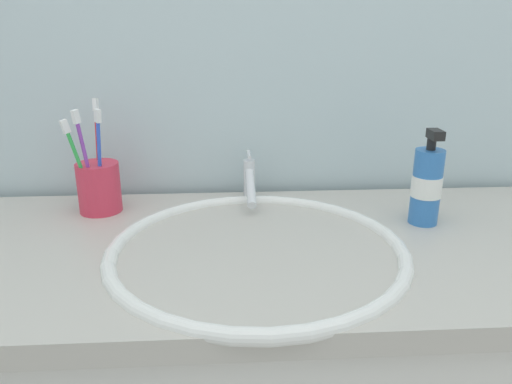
% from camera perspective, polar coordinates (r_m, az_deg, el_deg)
% --- Properties ---
extents(tiled_wall_back, '(2.44, 0.04, 2.40)m').
position_cam_1_polar(tiled_wall_back, '(1.06, -0.17, 18.17)').
color(tiled_wall_back, silver).
rests_on(tiled_wall_back, ground).
extents(sink_basin, '(0.49, 0.49, 0.10)m').
position_cam_1_polar(sink_basin, '(0.82, 0.13, -8.70)').
color(sink_basin, white).
rests_on(sink_basin, vanity_counter).
extents(faucet, '(0.02, 0.15, 0.09)m').
position_cam_1_polar(faucet, '(1.00, -0.72, 1.23)').
color(faucet, silver).
rests_on(faucet, sink_basin).
extents(toothbrush_cup, '(0.08, 0.08, 0.10)m').
position_cam_1_polar(toothbrush_cup, '(1.00, -17.67, 0.51)').
color(toothbrush_cup, '#D8334C').
rests_on(toothbrush_cup, vanity_counter).
extents(toothbrush_blue, '(0.03, 0.03, 0.20)m').
position_cam_1_polar(toothbrush_blue, '(0.96, -17.64, 4.06)').
color(toothbrush_blue, blue).
rests_on(toothbrush_blue, toothbrush_cup).
extents(toothbrush_purple, '(0.03, 0.04, 0.20)m').
position_cam_1_polar(toothbrush_purple, '(0.96, -19.11, 3.92)').
color(toothbrush_purple, purple).
rests_on(toothbrush_purple, toothbrush_cup).
extents(toothbrush_green, '(0.05, 0.04, 0.18)m').
position_cam_1_polar(toothbrush_green, '(0.96, -19.80, 3.35)').
color(toothbrush_green, green).
rests_on(toothbrush_green, toothbrush_cup).
extents(toothbrush_red, '(0.01, 0.04, 0.21)m').
position_cam_1_polar(toothbrush_red, '(1.01, -17.80, 5.05)').
color(toothbrush_red, red).
rests_on(toothbrush_red, toothbrush_cup).
extents(soap_dispenser, '(0.05, 0.06, 0.18)m').
position_cam_1_polar(soap_dispenser, '(0.94, 19.10, 0.74)').
color(soap_dispenser, '#3372BF').
rests_on(soap_dispenser, vanity_counter).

